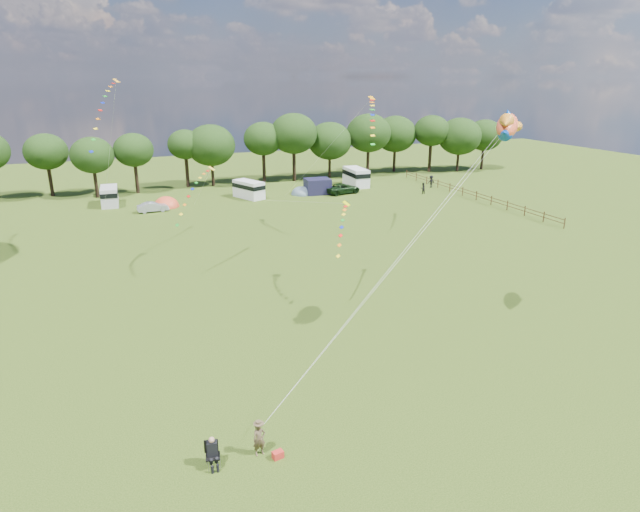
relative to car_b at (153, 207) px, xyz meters
name	(u,v)px	position (x,y,z in m)	size (l,w,h in m)	color
ground_plane	(372,365)	(8.14, -41.97, -0.60)	(180.00, 180.00, 0.00)	#1C320B
tree_line	(236,142)	(13.44, 13.02, 5.75)	(102.98, 10.98, 10.27)	black
fence	(469,193)	(40.14, -7.47, 0.10)	(0.12, 33.12, 1.20)	#472D19
car_b	(153,207)	(0.00, 0.00, 0.00)	(1.26, 3.38, 1.19)	#95999D
car_d	(342,188)	(25.49, 1.40, 0.12)	(2.37, 5.23, 1.43)	black
campervan_b	(109,195)	(-4.70, 5.67, 0.65)	(2.18, 4.79, 2.32)	#B5B5B7
campervan_c	(249,189)	(12.67, 3.38, 0.64)	(3.69, 5.10, 2.30)	silver
campervan_d	(356,176)	(29.61, 5.77, 0.81)	(2.47, 5.42, 2.62)	white
tent_orange	(166,206)	(1.78, 2.24, -0.58)	(3.23, 3.54, 2.53)	#D14727
tent_greyblue	(301,194)	(19.97, 2.95, -0.58)	(2.88, 3.16, 2.15)	slate
awning_navy	(318,186)	(22.19, 2.49, 0.46)	(3.38, 2.74, 2.11)	#191733
kite_flyer	(259,439)	(0.25, -46.87, 0.17)	(0.56, 0.37, 1.54)	brown
camp_chair	(212,448)	(-1.75, -46.85, 0.26)	(0.68, 0.68, 1.44)	#99999E
kite_bag	(278,455)	(0.90, -47.39, -0.43)	(0.46, 0.31, 0.33)	red
fish_kite	(507,126)	(16.62, -40.94, 12.20)	(3.09, 3.17, 1.88)	#F8572E
streamer_kite_a	(105,103)	(-4.00, -14.74, 12.66)	(3.23, 5.55, 5.74)	orange
streamer_kite_b	(198,186)	(2.13, -22.22, 6.44)	(4.15, 4.65, 3.78)	yellow
streamer_kite_c	(343,220)	(11.03, -31.25, 4.96)	(3.12, 4.93, 2.78)	#C8D400
walker_a	(423,188)	(35.72, -2.91, 0.18)	(0.76, 0.47, 1.55)	black
walker_b	(431,181)	(39.28, 0.55, 0.28)	(1.14, 0.53, 1.76)	black
streamer_kite_d	(372,113)	(20.27, -17.21, 11.49)	(2.71, 5.00, 4.30)	orange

